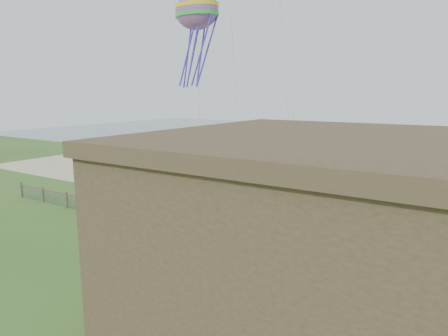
{
  "coord_description": "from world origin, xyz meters",
  "views": [
    {
      "loc": [
        13.85,
        -12.09,
        8.52
      ],
      "look_at": [
        0.89,
        8.0,
        4.08
      ],
      "focal_mm": 32.0,
      "sensor_mm": 36.0,
      "label": 1
    }
  ],
  "objects_px": {
    "motel": "(424,287)",
    "octopus_kite": "(197,38)",
    "picnic_table": "(257,271)",
    "chainlink_fence": "(193,230)"
  },
  "relations": [
    {
      "from": "chainlink_fence",
      "to": "picnic_table",
      "type": "relative_size",
      "value": 18.6
    },
    {
      "from": "motel",
      "to": "octopus_kite",
      "type": "relative_size",
      "value": 2.07
    },
    {
      "from": "picnic_table",
      "to": "motel",
      "type": "bearing_deg",
      "value": -16.69
    },
    {
      "from": "chainlink_fence",
      "to": "octopus_kite",
      "type": "height_order",
      "value": "octopus_kite"
    },
    {
      "from": "octopus_kite",
      "to": "motel",
      "type": "bearing_deg",
      "value": -41.88
    },
    {
      "from": "picnic_table",
      "to": "chainlink_fence",
      "type": "bearing_deg",
      "value": 169.02
    },
    {
      "from": "motel",
      "to": "picnic_table",
      "type": "relative_size",
      "value": 7.71
    },
    {
      "from": "motel",
      "to": "octopus_kite",
      "type": "xyz_separation_m",
      "value": [
        -17.27,
        13.37,
        9.08
      ]
    },
    {
      "from": "motel",
      "to": "octopus_kite",
      "type": "distance_m",
      "value": 23.65
    },
    {
      "from": "motel",
      "to": "picnic_table",
      "type": "xyz_separation_m",
      "value": [
        -7.26,
        4.32,
        -3.09
      ]
    }
  ]
}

